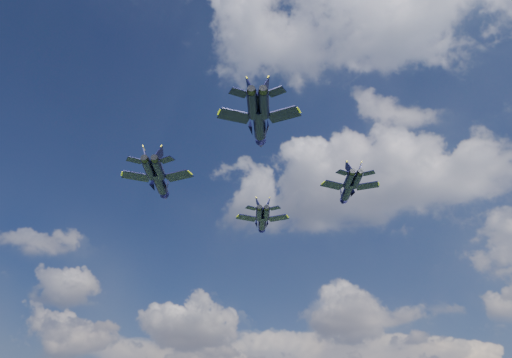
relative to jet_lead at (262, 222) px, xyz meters
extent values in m
cylinder|color=black|center=(0.21, -0.49, -0.08)|extent=(5.18, 8.85, 1.78)
cone|color=black|center=(-2.08, 4.76, -0.08)|extent=(2.56, 3.02, 1.68)
ellipsoid|color=brown|center=(-1.09, 2.50, 0.47)|extent=(2.02, 2.97, 0.81)
cube|color=black|center=(-2.25, -3.72, -0.08)|extent=(5.01, 5.04, 0.18)
cube|color=black|center=(4.26, -0.87, -0.08)|extent=(4.61, 2.69, 0.18)
cube|color=black|center=(0.75, -8.12, -0.08)|extent=(2.63, 2.78, 0.14)
cube|color=black|center=(5.45, -6.06, -0.08)|extent=(2.47, 1.66, 0.14)
cube|color=black|center=(1.79, -6.80, 1.31)|extent=(1.82, 2.43, 2.97)
cube|color=black|center=(3.78, -5.93, 1.31)|extent=(1.60, 2.91, 2.97)
cylinder|color=black|center=(-10.87, -26.91, -0.45)|extent=(5.63, 10.25, 2.04)
cone|color=black|center=(-13.27, -20.79, -0.45)|extent=(2.87, 3.45, 1.93)
ellipsoid|color=brown|center=(-12.24, -23.43, 0.17)|extent=(2.22, 3.43, 0.93)
cube|color=black|center=(-13.84, -30.51, -0.45)|extent=(5.82, 5.73, 0.20)
cube|color=black|center=(-6.24, -27.53, -0.45)|extent=(5.25, 3.00, 0.20)
cube|color=black|center=(-10.59, -35.70, -0.45)|extent=(3.06, 3.17, 0.16)
cube|color=black|center=(-5.10, -33.54, -0.45)|extent=(2.90, 2.00, 0.16)
cube|color=black|center=(-9.34, -34.23, 1.14)|extent=(1.99, 2.86, 3.41)
cube|color=black|center=(-7.02, -33.32, 1.14)|extent=(1.81, 3.37, 3.41)
cylinder|color=black|center=(22.79, -10.25, -1.14)|extent=(5.20, 8.44, 1.71)
cone|color=black|center=(20.44, -5.29, -1.14)|extent=(2.51, 2.92, 1.61)
ellipsoid|color=brown|center=(21.45, -7.43, -0.62)|extent=(2.00, 2.85, 0.78)
cube|color=black|center=(20.53, -13.43, -1.14)|extent=(4.76, 4.88, 0.17)
cube|color=black|center=(26.69, -10.50, -1.14)|extent=(4.50, 2.72, 0.17)
cube|color=black|center=(23.54, -17.56, -1.14)|extent=(2.50, 2.67, 0.13)
cube|color=black|center=(27.99, -15.45, -1.14)|extent=(2.34, 1.52, 0.13)
cube|color=black|center=(24.49, -16.26, 0.18)|extent=(1.81, 2.28, 2.85)
cube|color=black|center=(26.38, -15.37, 0.18)|extent=(1.56, 2.78, 2.85)
cylinder|color=black|center=(13.84, -34.88, 1.55)|extent=(5.44, 10.23, 2.03)
cone|color=black|center=(11.56, -28.75, 1.55)|extent=(2.82, 3.42, 1.92)
ellipsoid|color=brown|center=(12.54, -31.39, 2.17)|extent=(2.16, 3.41, 0.93)
cube|color=black|center=(10.82, -38.41, 1.55)|extent=(5.81, 5.67, 0.20)
cube|color=black|center=(18.43, -35.58, 1.55)|extent=(5.27, 3.08, 0.20)
cube|color=black|center=(13.96, -43.62, 1.55)|extent=(3.06, 3.15, 0.16)
cube|color=black|center=(19.46, -41.58, 1.55)|extent=(2.91, 2.04, 0.16)
cube|color=black|center=(15.23, -42.19, 3.13)|extent=(1.93, 2.87, 3.40)
cube|color=black|center=(17.56, -41.32, 3.13)|extent=(1.79, 3.36, 3.40)
camera|label=1|loc=(40.25, -98.74, -47.56)|focal=35.00mm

